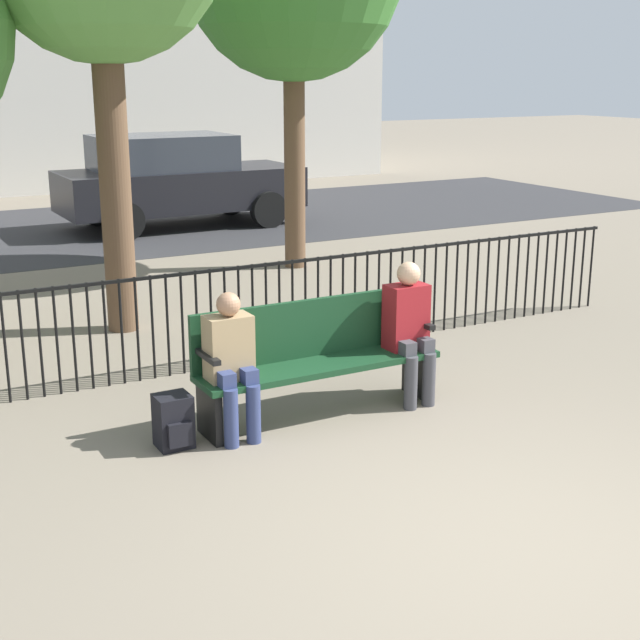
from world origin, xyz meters
The scene contains 8 objects.
ground_plane centered at (0.00, 0.00, 0.00)m, with size 80.00×80.00×0.00m, color #706656.
park_bench centered at (0.00, 2.40, 0.50)m, with size 2.01×0.45×0.92m.
seated_person_0 centered at (-0.78, 2.27, 0.62)m, with size 0.34×0.39×1.12m.
seated_person_1 centered at (0.81, 2.27, 0.66)m, with size 0.34×0.39×1.18m.
backpack centered at (-1.23, 2.31, 0.20)m, with size 0.25×0.27×0.40m.
fence_railing centered at (-0.02, 3.84, 0.56)m, with size 9.01×0.03×0.95m.
street_surface centered at (0.00, 12.00, 0.00)m, with size 24.00×6.00×0.01m.
parked_car_1 centered at (2.17, 11.52, 0.84)m, with size 4.20×1.94×1.62m.
Camera 1 is at (-3.23, -3.53, 2.66)m, focal length 50.00 mm.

